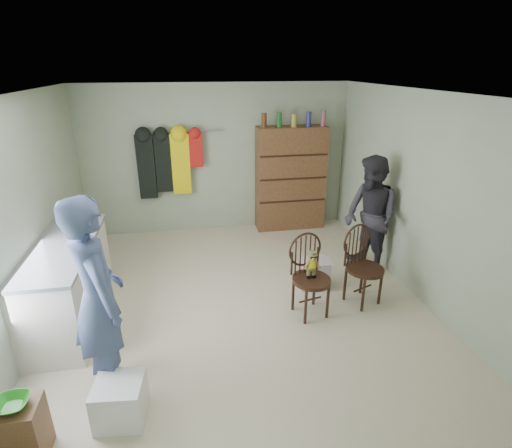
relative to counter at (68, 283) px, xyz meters
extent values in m
plane|color=beige|center=(1.95, 0.00, -0.47)|extent=(5.00, 5.00, 0.00)
plane|color=#A8B598|center=(1.95, 2.50, 0.78)|extent=(4.50, 0.00, 4.50)
plane|color=#A8B598|center=(-0.30, 0.00, 0.78)|extent=(0.00, 5.00, 5.00)
plane|color=#A8B598|center=(4.20, 0.00, 0.78)|extent=(0.00, 5.00, 5.00)
plane|color=white|center=(1.95, 0.00, 2.03)|extent=(5.00, 5.00, 0.00)
cube|color=silver|center=(0.00, 0.00, -0.02)|extent=(0.60, 1.80, 0.90)
cube|color=slate|center=(0.00, 0.00, 0.45)|extent=(0.64, 1.86, 0.04)
cylinder|color=#99999E|center=(0.31, -0.45, 0.07)|extent=(0.02, 0.02, 0.14)
cylinder|color=#99999E|center=(0.31, 0.45, 0.07)|extent=(0.02, 0.02, 0.14)
cube|color=brown|center=(0.05, -1.82, -0.23)|extent=(0.34, 0.29, 0.49)
imported|color=green|center=(0.05, -1.82, 0.05)|extent=(0.24, 0.24, 0.06)
cube|color=white|center=(0.73, -1.58, -0.29)|extent=(0.43, 0.41, 0.37)
cylinder|color=#361F13|center=(2.74, -0.41, -0.01)|extent=(0.52, 0.52, 0.04)
cylinder|color=#361F13|center=(2.63, -0.59, -0.25)|extent=(0.03, 0.03, 0.44)
cylinder|color=#361F13|center=(2.91, -0.52, -0.25)|extent=(0.03, 0.03, 0.44)
cylinder|color=#361F13|center=(2.56, -0.30, -0.25)|extent=(0.03, 0.03, 0.44)
cylinder|color=#361F13|center=(2.84, -0.23, -0.25)|extent=(0.03, 0.03, 0.44)
torus|color=#361F13|center=(2.70, -0.24, 0.30)|extent=(0.42, 0.12, 0.43)
cylinder|color=#361F13|center=(2.53, -0.29, 0.15)|extent=(0.03, 0.03, 0.29)
cylinder|color=#361F13|center=(2.87, -0.22, 0.15)|extent=(0.03, 0.03, 0.29)
cylinder|color=yellow|center=(2.74, -0.40, 0.18)|extent=(0.10, 0.10, 0.10)
cylinder|color=#475128|center=(2.74, -0.40, 0.08)|extent=(0.06, 0.06, 0.15)
sphere|color=#9E7042|center=(2.74, -0.40, 0.28)|extent=(0.09, 0.09, 0.09)
cylinder|color=#475128|center=(2.74, -0.40, 0.32)|extent=(0.08, 0.08, 0.03)
cube|color=black|center=(2.74, -0.44, 0.28)|extent=(0.07, 0.01, 0.02)
cylinder|color=#361F13|center=(3.45, -0.29, -0.01)|extent=(0.57, 0.57, 0.04)
cylinder|color=#361F13|center=(3.37, -0.48, -0.25)|extent=(0.04, 0.04, 0.44)
cylinder|color=#361F13|center=(3.64, -0.37, -0.25)|extent=(0.04, 0.04, 0.44)
cylinder|color=#361F13|center=(3.26, -0.20, -0.25)|extent=(0.04, 0.04, 0.44)
cylinder|color=#361F13|center=(3.53, -0.09, -0.25)|extent=(0.04, 0.04, 0.44)
torus|color=#361F13|center=(3.38, -0.12, 0.31)|extent=(0.41, 0.19, 0.43)
cylinder|color=#361F13|center=(3.23, -0.20, 0.16)|extent=(0.03, 0.03, 0.29)
cylinder|color=#361F13|center=(3.55, -0.07, 0.16)|extent=(0.03, 0.03, 0.29)
cube|color=#E57472|center=(2.99, 0.17, -0.28)|extent=(0.41, 0.33, 0.39)
imported|color=#465681|center=(0.59, -1.18, 0.46)|extent=(0.70, 0.80, 1.86)
imported|color=#2D2B33|center=(3.85, 0.48, 0.36)|extent=(0.77, 0.91, 1.66)
cube|color=brown|center=(3.20, 2.30, 0.43)|extent=(1.20, 0.38, 1.80)
cube|color=#361F13|center=(3.20, 2.11, 0.08)|extent=(1.16, 0.02, 0.03)
cube|color=#361F13|center=(3.20, 2.11, 0.48)|extent=(1.16, 0.02, 0.03)
cube|color=#361F13|center=(3.20, 2.11, 0.88)|extent=(1.16, 0.02, 0.03)
cylinder|color=#592D14|center=(2.70, 2.20, 1.45)|extent=(0.08, 0.08, 0.24)
cylinder|color=#19591E|center=(2.95, 2.20, 1.45)|extent=(0.09, 0.09, 0.24)
cylinder|color=#A59933|center=(3.20, 2.20, 1.43)|extent=(0.09, 0.09, 0.20)
cylinder|color=navy|center=(3.45, 2.20, 1.45)|extent=(0.08, 0.08, 0.24)
cylinder|color=#8C3F59|center=(3.70, 2.20, 1.45)|extent=(0.08, 0.08, 0.25)
cylinder|color=#99999E|center=(1.55, 2.44, 1.28)|extent=(1.00, 0.02, 0.02)
cube|color=black|center=(0.77, 2.38, 0.72)|extent=(0.28, 0.10, 1.05)
cube|color=black|center=(1.05, 2.38, 0.77)|extent=(0.26, 0.10, 0.95)
cube|color=yellow|center=(1.33, 2.38, 0.75)|extent=(0.30, 0.10, 1.00)
cube|color=red|center=(1.59, 2.38, 0.97)|extent=(0.22, 0.10, 0.55)
camera|label=1|loc=(1.38, -4.25, 2.31)|focal=28.00mm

